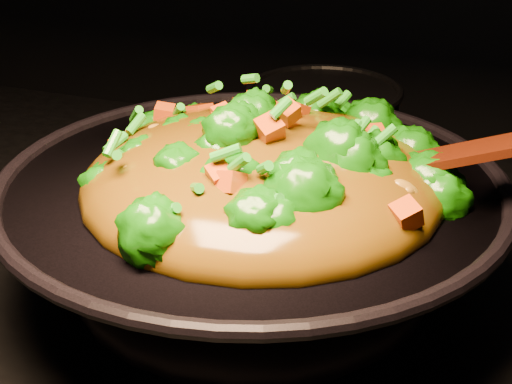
% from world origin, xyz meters
% --- Properties ---
extents(wok, '(0.58, 0.58, 0.13)m').
position_xyz_m(wok, '(0.11, -0.02, 0.97)').
color(wok, black).
rests_on(wok, stovetop).
extents(stir_fry, '(0.42, 0.42, 0.11)m').
position_xyz_m(stir_fry, '(0.13, -0.03, 1.09)').
color(stir_fry, '#146707').
rests_on(stir_fry, wok).
extents(spatula, '(0.27, 0.07, 0.11)m').
position_xyz_m(spatula, '(0.29, 0.00, 1.08)').
color(spatula, '#330D04').
rests_on(spatula, wok).
extents(back_pot, '(0.22, 0.22, 0.11)m').
position_xyz_m(back_pot, '(0.08, 0.32, 0.96)').
color(back_pot, black).
rests_on(back_pot, stovetop).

